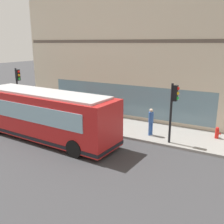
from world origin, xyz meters
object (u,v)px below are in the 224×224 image
object	(u,v)px
newspaper_vending_box	(81,116)
pedestrian_near_hydrant	(151,120)
pedestrian_near_building_entrance	(111,109)
fire_hydrant	(217,133)
traffic_light_down_block	(18,82)
traffic_light_near_corner	(174,102)
city_bus_nearside	(44,115)

from	to	relation	value
newspaper_vending_box	pedestrian_near_hydrant	bearing A→B (deg)	-90.68
pedestrian_near_building_entrance	newspaper_vending_box	bearing A→B (deg)	136.07
newspaper_vending_box	fire_hydrant	bearing A→B (deg)	-81.06
traffic_light_down_block	pedestrian_near_building_entrance	xyz separation A→B (m)	(2.20, -7.59, -1.76)
traffic_light_near_corner	fire_hydrant	bearing A→B (deg)	-46.02
traffic_light_down_block	pedestrian_near_building_entrance	distance (m)	8.09
city_bus_nearside	traffic_light_near_corner	bearing A→B (deg)	-68.29
traffic_light_near_corner	pedestrian_near_building_entrance	size ratio (longest dim) A/B	2.29
pedestrian_near_building_entrance	pedestrian_near_hydrant	distance (m)	4.34
pedestrian_near_hydrant	city_bus_nearside	bearing A→B (deg)	121.68
city_bus_nearside	pedestrian_near_hydrant	world-z (taller)	city_bus_nearside
traffic_light_near_corner	fire_hydrant	xyz separation A→B (m)	(2.18, -2.26, -2.14)
fire_hydrant	city_bus_nearside	bearing A→B (deg)	117.99
traffic_light_down_block	traffic_light_near_corner	bearing A→B (deg)	-90.69
fire_hydrant	newspaper_vending_box	bearing A→B (deg)	98.94
pedestrian_near_building_entrance	traffic_light_near_corner	bearing A→B (deg)	-112.98
traffic_light_down_block	fire_hydrant	world-z (taller)	traffic_light_down_block
city_bus_nearside	traffic_light_near_corner	distance (m)	7.98
fire_hydrant	pedestrian_near_building_entrance	xyz separation A→B (m)	(0.18, 7.82, 0.53)
newspaper_vending_box	traffic_light_near_corner	bearing A→B (deg)	-95.58
pedestrian_near_building_entrance	newspaper_vending_box	size ratio (longest dim) A/B	1.74
newspaper_vending_box	pedestrian_near_building_entrance	bearing A→B (deg)	-43.93
traffic_light_down_block	newspaper_vending_box	distance (m)	6.40
traffic_light_down_block	pedestrian_near_building_entrance	size ratio (longest dim) A/B	2.43
traffic_light_near_corner	pedestrian_near_building_entrance	bearing A→B (deg)	67.02
pedestrian_near_hydrant	traffic_light_near_corner	bearing A→B (deg)	-111.84
traffic_light_near_corner	traffic_light_down_block	world-z (taller)	traffic_light_down_block
city_bus_nearside	traffic_light_near_corner	xyz separation A→B (m)	(2.92, -7.34, 1.10)
city_bus_nearside	fire_hydrant	world-z (taller)	city_bus_nearside
city_bus_nearside	pedestrian_near_hydrant	xyz separation A→B (m)	(3.56, -5.76, -0.38)
pedestrian_near_hydrant	newspaper_vending_box	size ratio (longest dim) A/B	1.97
traffic_light_near_corner	pedestrian_near_hydrant	size ratio (longest dim) A/B	2.03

